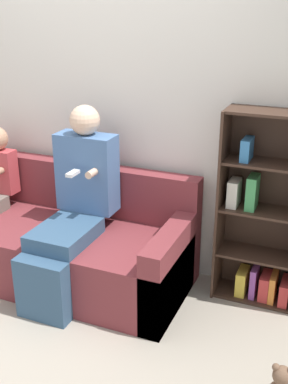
# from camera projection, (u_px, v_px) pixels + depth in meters

# --- Properties ---
(ground_plane) EXTENTS (14.00, 14.00, 0.00)m
(ground_plane) POSITION_uv_depth(u_px,v_px,m) (45.00, 318.00, 3.28)
(ground_plane) COLOR #9E9384
(back_wall) EXTENTS (10.00, 0.06, 2.55)m
(back_wall) POSITION_uv_depth(u_px,v_px,m) (106.00, 105.00, 3.66)
(back_wall) COLOR silver
(back_wall) RESTS_ON ground_plane
(couch) EXTENTS (2.19, 0.87, 0.83)m
(couch) POSITION_uv_depth(u_px,v_px,m) (50.00, 241.00, 3.73)
(couch) COLOR maroon
(couch) RESTS_ON ground_plane
(adult_seated) EXTENTS (0.44, 0.83, 1.34)m
(adult_seated) POSITION_uv_depth(u_px,v_px,m) (74.00, 201.00, 3.42)
(adult_seated) COLOR #335170
(adult_seated) RESTS_ON ground_plane
(bookshelf) EXTENTS (0.58, 0.29, 1.37)m
(bookshelf) POSITION_uv_depth(u_px,v_px,m) (261.00, 219.00, 3.32)
(bookshelf) COLOR #3D281E
(bookshelf) RESTS_ON ground_plane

